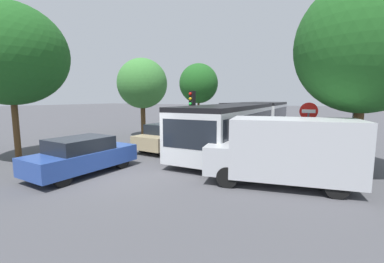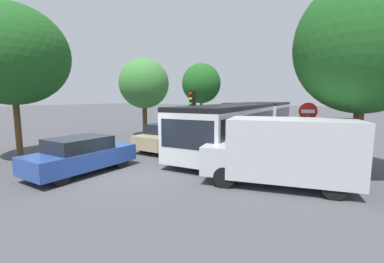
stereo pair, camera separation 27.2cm
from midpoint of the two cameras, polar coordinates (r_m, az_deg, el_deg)
The scene contains 14 objects.
ground_plane at distance 10.20m, azimuth -15.35°, elevation -9.92°, with size 200.00×200.00×0.00m, color #47474C.
articulated_bus at distance 18.00m, azimuth 12.02°, elevation 2.56°, with size 2.80×17.71×2.63m.
city_bus_rear at distance 31.83m, azimuth 12.45°, elevation 4.46°, with size 3.51×11.67×2.47m.
queued_car_blue at distance 11.15m, azimuth -23.86°, elevation -4.87°, with size 2.05×4.32×1.47m.
queued_car_tan at distance 15.06m, azimuth -5.65°, elevation -1.07°, with size 2.15×4.52×1.53m.
queued_car_silver at distance 20.29m, azimuth 3.77°, elevation 1.08°, with size 2.08×4.38×1.48m.
white_van at distance 9.33m, azimuth 19.31°, elevation -3.83°, with size 5.28×2.85×2.31m.
traffic_light at distance 14.67m, azimuth -0.53°, elevation 5.50°, with size 0.38×0.40×3.40m.
no_entry_sign at distance 11.41m, azimuth 23.72°, elevation 1.17°, with size 0.70×0.08×2.82m.
direction_sign_post at distance 13.22m, azimuth 31.88°, elevation 4.40°, with size 0.34×1.38×3.60m.
tree_left_near at distance 15.19m, azimuth -35.90°, elevation 13.70°, with size 5.19×5.19×7.38m.
tree_left_mid at distance 20.21m, azimuth -11.14°, elevation 10.13°, with size 3.78×3.78×5.99m.
tree_left_far at distance 28.83m, azimuth 1.19°, elevation 10.40°, with size 4.26×4.26×6.77m.
tree_right_near at distance 11.68m, azimuth 33.45°, elevation 15.63°, with size 4.91×4.91×7.40m.
Camera 1 is at (6.60, -7.13, 3.00)m, focal length 24.00 mm.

